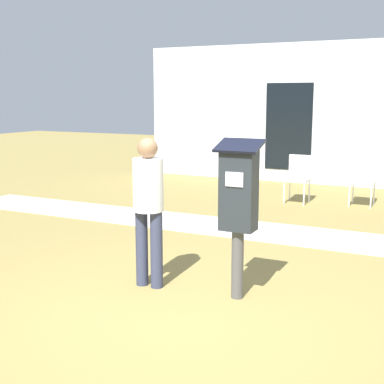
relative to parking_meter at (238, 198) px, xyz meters
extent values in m
plane|color=olive|center=(-0.25, -0.57, -1.02)|extent=(40.00, 40.00, 0.00)
cube|color=beige|center=(-0.25, 2.64, -1.01)|extent=(12.00, 1.10, 0.02)
cube|color=silver|center=(-0.25, 7.49, 0.58)|extent=(10.00, 0.24, 3.20)
cube|color=black|center=(-1.65, 7.36, 0.28)|extent=(1.10, 0.02, 2.00)
cylinder|color=#4C4C4C|center=(0.00, 0.00, -0.67)|extent=(0.12, 0.12, 0.70)
cube|color=#23282D|center=(0.00, 0.00, 0.08)|extent=(0.34, 0.22, 0.80)
cube|color=silver|center=(0.00, -0.12, 0.20)|extent=(0.18, 0.01, 0.14)
cube|color=black|center=(0.00, 0.00, 0.51)|extent=(0.44, 0.31, 0.12)
cylinder|color=#333851|center=(-1.05, -0.10, -0.61)|extent=(0.13, 0.13, 0.82)
cylinder|color=#333851|center=(-0.87, -0.10, -0.61)|extent=(0.13, 0.13, 0.82)
cylinder|color=white|center=(-0.96, -0.10, 0.08)|extent=(0.32, 0.32, 0.55)
sphere|color=#8C6647|center=(-0.96, -0.10, 0.46)|extent=(0.21, 0.21, 0.21)
cylinder|color=white|center=(-0.96, 4.82, -0.81)|extent=(0.03, 0.03, 0.42)
cylinder|color=white|center=(-0.58, 4.82, -0.81)|extent=(0.03, 0.03, 0.42)
cylinder|color=white|center=(-0.96, 5.20, -0.81)|extent=(0.03, 0.03, 0.42)
cylinder|color=white|center=(-0.58, 5.20, -0.81)|extent=(0.03, 0.03, 0.42)
cube|color=white|center=(-0.77, 5.01, -0.58)|extent=(0.44, 0.44, 0.04)
cube|color=white|center=(-0.77, 5.22, -0.34)|extent=(0.44, 0.04, 0.44)
cylinder|color=white|center=(0.19, 5.09, -0.81)|extent=(0.03, 0.03, 0.42)
cylinder|color=white|center=(0.57, 5.09, -0.81)|extent=(0.03, 0.03, 0.42)
cylinder|color=white|center=(0.19, 5.47, -0.81)|extent=(0.03, 0.03, 0.42)
cylinder|color=white|center=(0.57, 5.47, -0.81)|extent=(0.03, 0.03, 0.42)
cube|color=white|center=(0.38, 5.28, -0.58)|extent=(0.44, 0.44, 0.04)
cube|color=white|center=(0.38, 5.49, -0.34)|extent=(0.44, 0.04, 0.44)
camera|label=1|loc=(1.85, -4.78, 0.98)|focal=50.00mm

